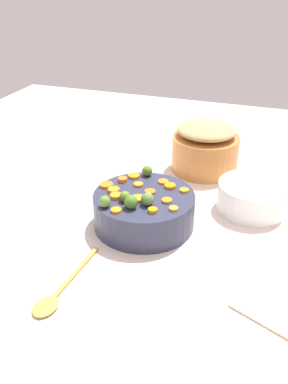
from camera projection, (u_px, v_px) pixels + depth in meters
tabletop at (161, 221)px, 1.27m from camera, size 2.40×2.40×0.02m
serving_bowl_carrots at (144, 210)px, 1.21m from camera, size 0.29×0.29×0.10m
metal_pot at (205, 153)px, 1.52m from camera, size 0.24×0.24×0.13m
stuffing_mound at (207, 130)px, 1.48m from camera, size 0.21×0.21×0.05m
carrot_slice_0 at (116, 210)px, 1.11m from camera, size 0.04×0.04×0.01m
carrot_slice_1 at (167, 200)px, 1.15m from camera, size 0.04×0.04×0.01m
carrot_slice_2 at (170, 186)px, 1.22m from camera, size 0.04×0.04×0.01m
carrot_slice_3 at (106, 185)px, 1.23m from camera, size 0.06×0.06×0.01m
carrot_slice_4 at (163, 182)px, 1.25m from camera, size 0.03×0.03×0.01m
carrot_slice_5 at (174, 209)px, 1.11m from camera, size 0.04×0.04×0.01m
carrot_slice_6 at (150, 192)px, 1.19m from camera, size 0.03×0.03×0.01m
carrot_slice_7 at (153, 210)px, 1.10m from camera, size 0.03×0.03×0.01m
carrot_slice_8 at (184, 190)px, 1.20m from camera, size 0.04×0.04×0.01m
carrot_slice_9 at (114, 190)px, 1.20m from camera, size 0.04×0.04×0.01m
carrot_slice_10 at (123, 180)px, 1.25m from camera, size 0.04×0.04×0.01m
carrot_slice_11 at (134, 176)px, 1.28m from camera, size 0.04×0.04×0.01m
carrot_slice_12 at (116, 196)px, 1.17m from camera, size 0.04×0.04×0.01m
carrot_slice_13 at (138, 184)px, 1.23m from camera, size 0.04×0.04×0.01m
carrot_slice_14 at (138, 198)px, 1.16m from camera, size 0.04×0.04×0.01m
brussels_sprout_0 at (105, 202)px, 1.12m from camera, size 0.03×0.03×0.03m
brussels_sprout_1 at (147, 171)px, 1.28m from camera, size 0.03×0.03×0.03m
brussels_sprout_2 at (125, 197)px, 1.15m from camera, size 0.03×0.03×0.03m
brussels_sprout_3 at (147, 199)px, 1.13m from camera, size 0.04×0.04×0.04m
brussels_sprout_4 at (131, 202)px, 1.12m from camera, size 0.04×0.04×0.04m
wooden_spoon at (55, 296)px, 0.96m from camera, size 0.06×0.27×0.01m
casserole_dish at (252, 197)px, 1.29m from camera, size 0.21×0.21×0.09m
dish_towel at (275, 304)px, 0.95m from camera, size 0.20×0.20×0.01m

